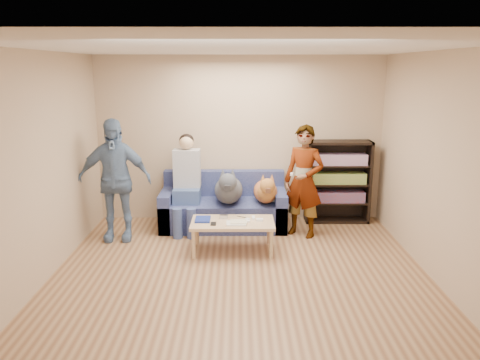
{
  "coord_description": "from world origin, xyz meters",
  "views": [
    {
      "loc": [
        -0.02,
        -4.85,
        2.41
      ],
      "look_at": [
        0.0,
        1.2,
        0.95
      ],
      "focal_mm": 35.0,
      "sensor_mm": 36.0,
      "label": 1
    }
  ],
  "objects_px": {
    "person_seated": "(187,179)",
    "coffee_table": "(233,225)",
    "notebook_blue": "(203,219)",
    "camera_silver": "(224,217)",
    "person_standing_right": "(304,181)",
    "person_standing_left": "(114,180)",
    "bookshelf": "(338,180)",
    "dog_gray": "(228,189)",
    "dog_tan": "(266,191)",
    "sofa": "(224,208)"
  },
  "relations": [
    {
      "from": "person_seated",
      "to": "coffee_table",
      "type": "height_order",
      "value": "person_seated"
    },
    {
      "from": "notebook_blue",
      "to": "person_seated",
      "type": "height_order",
      "value": "person_seated"
    },
    {
      "from": "notebook_blue",
      "to": "camera_silver",
      "type": "bearing_deg",
      "value": 14.04
    },
    {
      "from": "person_standing_right",
      "to": "person_standing_left",
      "type": "bearing_deg",
      "value": -145.25
    },
    {
      "from": "person_standing_left",
      "to": "bookshelf",
      "type": "relative_size",
      "value": 1.34
    },
    {
      "from": "bookshelf",
      "to": "dog_gray",
      "type": "bearing_deg",
      "value": -165.88
    },
    {
      "from": "person_standing_right",
      "to": "dog_tan",
      "type": "distance_m",
      "value": 0.61
    },
    {
      "from": "person_standing_left",
      "to": "person_seated",
      "type": "bearing_deg",
      "value": 21.05
    },
    {
      "from": "person_standing_right",
      "to": "person_seated",
      "type": "bearing_deg",
      "value": -157.89
    },
    {
      "from": "person_standing_left",
      "to": "person_seated",
      "type": "height_order",
      "value": "person_standing_left"
    },
    {
      "from": "camera_silver",
      "to": "person_seated",
      "type": "distance_m",
      "value": 1.04
    },
    {
      "from": "camera_silver",
      "to": "dog_gray",
      "type": "relative_size",
      "value": 0.09
    },
    {
      "from": "person_seated",
      "to": "notebook_blue",
      "type": "bearing_deg",
      "value": -70.82
    },
    {
      "from": "notebook_blue",
      "to": "sofa",
      "type": "relative_size",
      "value": 0.14
    },
    {
      "from": "person_standing_left",
      "to": "bookshelf",
      "type": "height_order",
      "value": "person_standing_left"
    },
    {
      "from": "person_standing_left",
      "to": "dog_gray",
      "type": "relative_size",
      "value": 1.38
    },
    {
      "from": "notebook_blue",
      "to": "person_seated",
      "type": "relative_size",
      "value": 0.18
    },
    {
      "from": "sofa",
      "to": "dog_gray",
      "type": "xyz_separation_m",
      "value": [
        0.08,
        -0.2,
        0.36
      ]
    },
    {
      "from": "dog_tan",
      "to": "notebook_blue",
      "type": "bearing_deg",
      "value": -137.62
    },
    {
      "from": "dog_tan",
      "to": "sofa",
      "type": "bearing_deg",
      "value": 164.23
    },
    {
      "from": "dog_tan",
      "to": "bookshelf",
      "type": "relative_size",
      "value": 0.88
    },
    {
      "from": "notebook_blue",
      "to": "dog_gray",
      "type": "height_order",
      "value": "dog_gray"
    },
    {
      "from": "person_seated",
      "to": "dog_gray",
      "type": "bearing_deg",
      "value": -6.56
    },
    {
      "from": "camera_silver",
      "to": "bookshelf",
      "type": "height_order",
      "value": "bookshelf"
    },
    {
      "from": "notebook_blue",
      "to": "dog_gray",
      "type": "bearing_deg",
      "value": 67.53
    },
    {
      "from": "dog_tan",
      "to": "bookshelf",
      "type": "distance_m",
      "value": 1.23
    },
    {
      "from": "person_standing_right",
      "to": "dog_gray",
      "type": "xyz_separation_m",
      "value": [
        -1.09,
        0.22,
        -0.17
      ]
    },
    {
      "from": "coffee_table",
      "to": "notebook_blue",
      "type": "bearing_deg",
      "value": 172.87
    },
    {
      "from": "dog_gray",
      "to": "dog_tan",
      "type": "xyz_separation_m",
      "value": [
        0.56,
        0.02,
        -0.03
      ]
    },
    {
      "from": "person_seated",
      "to": "camera_silver",
      "type": "bearing_deg",
      "value": -53.85
    },
    {
      "from": "person_standing_left",
      "to": "dog_tan",
      "type": "xyz_separation_m",
      "value": [
        2.15,
        0.38,
        -0.26
      ]
    },
    {
      "from": "dog_gray",
      "to": "sofa",
      "type": "bearing_deg",
      "value": 111.77
    },
    {
      "from": "person_standing_right",
      "to": "person_seated",
      "type": "relative_size",
      "value": 1.11
    },
    {
      "from": "notebook_blue",
      "to": "sofa",
      "type": "distance_m",
      "value": 1.03
    },
    {
      "from": "person_standing_left",
      "to": "camera_silver",
      "type": "bearing_deg",
      "value": -16.33
    },
    {
      "from": "person_standing_left",
      "to": "dog_tan",
      "type": "bearing_deg",
      "value": 6.82
    },
    {
      "from": "person_standing_right",
      "to": "camera_silver",
      "type": "relative_size",
      "value": 14.78
    },
    {
      "from": "person_standing_right",
      "to": "dog_gray",
      "type": "bearing_deg",
      "value": -159.6
    },
    {
      "from": "camera_silver",
      "to": "person_seated",
      "type": "relative_size",
      "value": 0.07
    },
    {
      "from": "notebook_blue",
      "to": "bookshelf",
      "type": "bearing_deg",
      "value": 30.89
    },
    {
      "from": "sofa",
      "to": "bookshelf",
      "type": "distance_m",
      "value": 1.86
    },
    {
      "from": "person_standing_left",
      "to": "notebook_blue",
      "type": "bearing_deg",
      "value": -21.99
    },
    {
      "from": "person_standing_left",
      "to": "camera_silver",
      "type": "relative_size",
      "value": 15.81
    },
    {
      "from": "person_standing_right",
      "to": "notebook_blue",
      "type": "relative_size",
      "value": 6.25
    },
    {
      "from": "person_seated",
      "to": "coffee_table",
      "type": "bearing_deg",
      "value": -52.55
    },
    {
      "from": "dog_gray",
      "to": "bookshelf",
      "type": "bearing_deg",
      "value": 14.12
    },
    {
      "from": "camera_silver",
      "to": "person_seated",
      "type": "xyz_separation_m",
      "value": [
        -0.58,
        0.8,
        0.33
      ]
    },
    {
      "from": "camera_silver",
      "to": "dog_tan",
      "type": "xyz_separation_m",
      "value": [
        0.61,
        0.74,
        0.17
      ]
    },
    {
      "from": "person_standing_right",
      "to": "camera_silver",
      "type": "bearing_deg",
      "value": -124.42
    },
    {
      "from": "person_standing_left",
      "to": "dog_tan",
      "type": "height_order",
      "value": "person_standing_left"
    }
  ]
}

